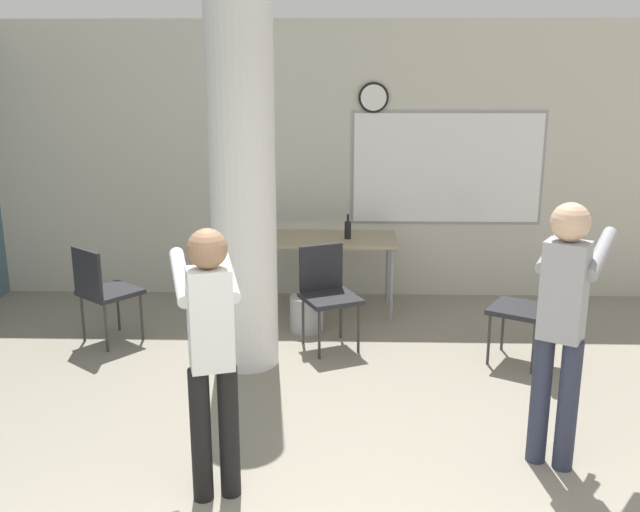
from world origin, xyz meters
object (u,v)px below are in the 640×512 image
chair_table_front (327,289)px  chair_mid_room (529,304)px  chair_near_pillar (102,287)px  person_playing_side (563,315)px  folding_table (323,243)px  person_playing_front (211,344)px  bottle_on_table (348,229)px

chair_table_front → chair_mid_room: (1.63, -0.34, 0.00)m
chair_near_pillar → chair_mid_room: same height
chair_near_pillar → person_playing_side: bearing=-29.1°
chair_mid_room → person_playing_side: size_ratio=0.54×
folding_table → chair_near_pillar: size_ratio=1.64×
chair_near_pillar → folding_table: bearing=25.8°
person_playing_side → chair_table_front: bearing=127.0°
chair_near_pillar → person_playing_front: person_playing_front is taller
chair_table_front → person_playing_side: bearing=-53.0°
chair_mid_room → person_playing_side: (-0.22, -1.51, 0.44)m
bottle_on_table → folding_table: bearing=171.3°
folding_table → chair_mid_room: chair_mid_room is taller
person_playing_side → chair_near_pillar: bearing=150.9°
chair_table_front → person_playing_side: size_ratio=0.54×
bottle_on_table → chair_table_front: bearing=-101.8°
bottle_on_table → chair_near_pillar: bearing=-157.6°
bottle_on_table → chair_table_front: 0.95m
chair_near_pillar → person_playing_front: 2.65m
chair_table_front → person_playing_front: person_playing_front is taller
bottle_on_table → chair_near_pillar: (-2.12, -0.87, -0.33)m
bottle_on_table → person_playing_side: person_playing_side is taller
person_playing_front → bottle_on_table: bearing=76.1°
folding_table → chair_mid_room: (1.68, -1.25, -0.18)m
chair_near_pillar → person_playing_side: 3.84m
chair_table_front → person_playing_front: (-0.59, -2.25, 0.40)m
chair_table_front → person_playing_side: person_playing_side is taller
person_playing_side → bottle_on_table: bearing=114.1°
chair_near_pillar → person_playing_front: size_ratio=0.56×
bottle_on_table → person_playing_front: size_ratio=0.15×
chair_mid_room → person_playing_side: bearing=-98.4°
bottle_on_table → chair_mid_room: 1.91m
chair_table_front → person_playing_front: bearing=-104.6°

